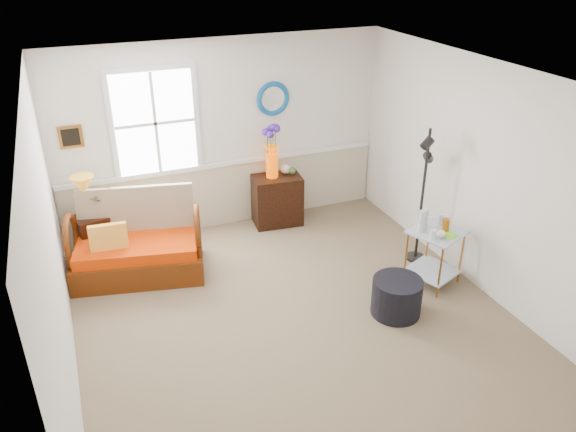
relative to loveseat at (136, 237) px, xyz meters
name	(u,v)px	position (x,y,z in m)	size (l,w,h in m)	color
floor	(296,321)	(1.40, -1.61, -0.50)	(4.50, 5.00, 0.01)	#766753
ceiling	(298,81)	(1.40, -1.61, 2.10)	(4.50, 5.00, 0.01)	white
walls	(297,214)	(1.40, -1.61, 0.80)	(4.51, 5.01, 2.60)	silver
wainscot	(228,194)	(1.40, 0.87, -0.05)	(4.46, 0.02, 0.90)	#BBB094
chair_rail	(226,163)	(1.40, 0.86, 0.42)	(4.46, 0.04, 0.06)	white
window	(155,123)	(0.50, 0.86, 1.10)	(1.14, 0.06, 1.44)	white
picture	(71,137)	(-0.52, 0.87, 1.05)	(0.28, 0.03, 0.28)	#B4772A
mirror	(273,99)	(2.10, 0.87, 1.25)	(0.47, 0.47, 0.07)	#1174B1
loveseat	(136,237)	(0.00, 0.00, 0.00)	(1.52, 0.86, 1.00)	maroon
throw_pillow	(109,242)	(-0.32, -0.07, 0.04)	(0.43, 0.11, 0.43)	#DE6401
lamp_stand	(94,240)	(-0.47, 0.45, -0.17)	(0.37, 0.37, 0.65)	black
table_lamp	(85,196)	(-0.48, 0.49, 0.42)	(0.29, 0.29, 0.52)	#B88120
potted_plant	(100,203)	(-0.33, 0.51, 0.29)	(0.32, 0.35, 0.28)	#45642E
cabinet	(277,200)	(2.05, 0.61, -0.14)	(0.67, 0.43, 0.72)	black
flower_vase	(272,152)	(1.99, 0.64, 0.59)	(0.22, 0.22, 0.74)	#D34700
side_table	(434,257)	(3.19, -1.52, -0.15)	(0.54, 0.54, 0.69)	#BD7A30
tabletop_items	(436,222)	(3.17, -1.52, 0.32)	(0.43, 0.43, 0.26)	silver
floor_lamp	(422,197)	(3.33, -0.99, 0.37)	(0.25, 0.25, 1.74)	black
ottoman	(397,297)	(2.47, -1.89, -0.29)	(0.55, 0.55, 0.42)	black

